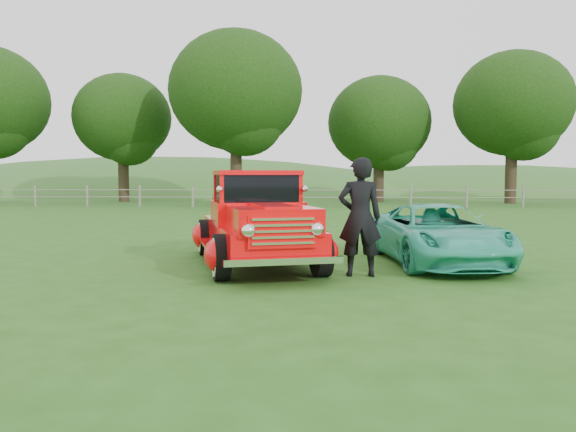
{
  "coord_description": "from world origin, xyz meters",
  "views": [
    {
      "loc": [
        0.94,
        -8.82,
        1.67
      ],
      "look_at": [
        0.41,
        1.2,
        0.96
      ],
      "focal_mm": 35.0,
      "sensor_mm": 36.0,
      "label": 1
    }
  ],
  "objects_px": {
    "tree_near_east": "(379,123)",
    "man": "(360,217)",
    "tree_mid_west": "(122,118)",
    "red_pickup": "(256,223)",
    "teal_sedan": "(437,234)",
    "tree_mid_east": "(513,104)",
    "tree_near_west": "(236,91)"
  },
  "relations": [
    {
      "from": "tree_mid_west",
      "to": "tree_near_west",
      "type": "xyz_separation_m",
      "value": [
        8.0,
        -3.0,
        1.25
      ]
    },
    {
      "from": "tree_near_east",
      "to": "red_pickup",
      "type": "relative_size",
      "value": 1.58
    },
    {
      "from": "tree_near_east",
      "to": "tree_mid_east",
      "type": "height_order",
      "value": "tree_mid_east"
    },
    {
      "from": "tree_mid_west",
      "to": "man",
      "type": "xyz_separation_m",
      "value": [
        13.64,
        -27.43,
        -4.56
      ]
    },
    {
      "from": "man",
      "to": "red_pickup",
      "type": "bearing_deg",
      "value": -33.73
    },
    {
      "from": "tree_near_west",
      "to": "tree_mid_east",
      "type": "bearing_deg",
      "value": 6.71
    },
    {
      "from": "tree_near_west",
      "to": "man",
      "type": "bearing_deg",
      "value": -77.0
    },
    {
      "from": "tree_near_east",
      "to": "man",
      "type": "relative_size",
      "value": 4.19
    },
    {
      "from": "tree_near_east",
      "to": "man",
      "type": "bearing_deg",
      "value": -96.73
    },
    {
      "from": "red_pickup",
      "to": "tree_near_west",
      "type": "bearing_deg",
      "value": 83.02
    },
    {
      "from": "teal_sedan",
      "to": "tree_mid_east",
      "type": "bearing_deg",
      "value": 61.53
    },
    {
      "from": "red_pickup",
      "to": "man",
      "type": "bearing_deg",
      "value": -47.19
    },
    {
      "from": "tree_mid_west",
      "to": "man",
      "type": "height_order",
      "value": "tree_mid_west"
    },
    {
      "from": "tree_near_east",
      "to": "teal_sedan",
      "type": "distance_m",
      "value": 27.47
    },
    {
      "from": "tree_mid_west",
      "to": "red_pickup",
      "type": "height_order",
      "value": "tree_mid_west"
    },
    {
      "from": "tree_mid_west",
      "to": "tree_near_east",
      "type": "distance_m",
      "value": 17.03
    },
    {
      "from": "tree_mid_east",
      "to": "red_pickup",
      "type": "relative_size",
      "value": 1.79
    },
    {
      "from": "tree_near_east",
      "to": "tree_mid_west",
      "type": "bearing_deg",
      "value": -176.63
    },
    {
      "from": "teal_sedan",
      "to": "man",
      "type": "distance_m",
      "value": 2.17
    },
    {
      "from": "red_pickup",
      "to": "tree_near_east",
      "type": "bearing_deg",
      "value": 62.99
    },
    {
      "from": "tree_near_west",
      "to": "teal_sedan",
      "type": "xyz_separation_m",
      "value": [
        7.22,
        -23.01,
        -6.23
      ]
    },
    {
      "from": "red_pickup",
      "to": "teal_sedan",
      "type": "height_order",
      "value": "red_pickup"
    },
    {
      "from": "tree_mid_west",
      "to": "red_pickup",
      "type": "distance_m",
      "value": 29.22
    },
    {
      "from": "tree_near_west",
      "to": "tree_mid_east",
      "type": "relative_size",
      "value": 1.1
    },
    {
      "from": "tree_near_west",
      "to": "tree_near_east",
      "type": "relative_size",
      "value": 1.25
    },
    {
      "from": "tree_near_west",
      "to": "man",
      "type": "height_order",
      "value": "tree_near_west"
    },
    {
      "from": "tree_mid_east",
      "to": "man",
      "type": "height_order",
      "value": "tree_mid_east"
    },
    {
      "from": "tree_mid_west",
      "to": "teal_sedan",
      "type": "height_order",
      "value": "tree_mid_west"
    },
    {
      "from": "tree_mid_east",
      "to": "man",
      "type": "xyz_separation_m",
      "value": [
        -11.36,
        -26.43,
        -5.18
      ]
    },
    {
      "from": "tree_mid_east",
      "to": "red_pickup",
      "type": "distance_m",
      "value": 29.06
    },
    {
      "from": "tree_near_west",
      "to": "tree_mid_east",
      "type": "distance_m",
      "value": 17.13
    },
    {
      "from": "tree_mid_west",
      "to": "tree_near_west",
      "type": "distance_m",
      "value": 8.63
    }
  ]
}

